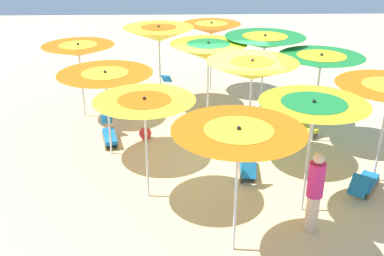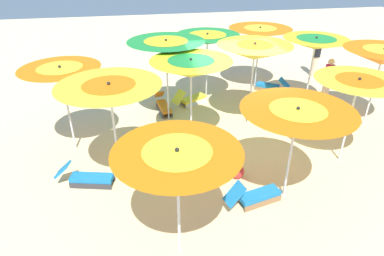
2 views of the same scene
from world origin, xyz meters
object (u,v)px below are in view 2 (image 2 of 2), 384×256
beach_umbrella_5 (297,117)px  beach_umbrella_6 (207,39)px  beach_umbrella_4 (191,68)px  beachgoer_0 (317,54)px  beach_umbrella_11 (383,57)px  beach_umbrella_2 (177,160)px  lounger_5 (163,106)px  beach_umbrella_3 (166,47)px  beach_umbrella_0 (61,74)px  beach_umbrella_1 (110,94)px  lounger_1 (255,195)px  beach_ball (237,171)px  beach_umbrella_7 (254,52)px  lounger_3 (276,117)px  beach_umbrella_8 (358,87)px  beach_umbrella_10 (315,44)px  lounger_0 (270,86)px  beach_umbrella_9 (260,32)px  beachgoer_1 (327,82)px  lounger_2 (191,99)px  lounger_4 (88,177)px

beach_umbrella_5 → beach_umbrella_6: size_ratio=0.94×
beach_umbrella_4 → beachgoer_0: 7.45m
beach_umbrella_5 → beach_umbrella_11: (-3.77, -2.64, 0.19)m
beach_umbrella_2 → lounger_5: (-0.31, -5.76, -1.81)m
beach_umbrella_3 → beach_umbrella_0: bearing=25.4°
beach_umbrella_1 → lounger_1: bearing=156.0°
beach_ball → lounger_5: bearing=-70.8°
beach_umbrella_7 → lounger_3: bearing=171.7°
beach_umbrella_2 → beach_umbrella_5: beach_umbrella_2 is taller
beach_umbrella_3 → beach_umbrella_1: bearing=63.5°
beach_umbrella_5 → beach_umbrella_8: (-1.98, -1.04, 0.06)m
beach_umbrella_10 → beachgoer_0: (-1.72, -2.67, -1.21)m
beach_umbrella_3 → beach_umbrella_7: size_ratio=1.01×
beach_umbrella_0 → beachgoer_0: beach_umbrella_0 is taller
beach_umbrella_6 → lounger_0: bearing=-170.3°
beach_umbrella_1 → beach_umbrella_9: 7.03m
beach_umbrella_6 → lounger_3: bearing=131.8°
beach_umbrella_8 → beachgoer_1: bearing=-112.2°
beach_umbrella_10 → lounger_0: 2.53m
beach_umbrella_1 → lounger_1: 3.68m
beach_umbrella_5 → lounger_5: size_ratio=1.72×
beach_umbrella_5 → beach_umbrella_7: size_ratio=0.89×
beach_umbrella_2 → beachgoer_1: size_ratio=1.37×
beach_umbrella_5 → beach_umbrella_11: beach_umbrella_11 is taller
beach_umbrella_5 → beach_umbrella_8: size_ratio=1.00×
lounger_0 → beachgoer_0: beachgoer_0 is taller
lounger_2 → beach_umbrella_4: bearing=-130.7°
beach_umbrella_6 → beach_umbrella_11: 5.08m
beach_umbrella_0 → beach_umbrella_7: beach_umbrella_7 is taller
beach_umbrella_7 → beach_umbrella_10: size_ratio=1.06×
beach_umbrella_7 → lounger_2: 3.00m
beach_umbrella_11 → beachgoer_0: (-0.53, -4.19, -1.19)m
beach_umbrella_0 → beach_ball: bearing=153.1°
beach_umbrella_6 → beach_umbrella_2: bearing=73.5°
beach_umbrella_2 → beach_umbrella_8: 4.96m
beach_umbrella_3 → lounger_0: (-4.01, -1.58, -2.10)m
beach_umbrella_1 → lounger_4: (0.74, -0.03, -2.02)m
beach_umbrella_10 → beach_umbrella_7: bearing=19.2°
beach_umbrella_5 → lounger_2: beach_umbrella_5 is taller
beach_umbrella_9 → beach_ball: size_ratio=6.84×
lounger_1 → lounger_5: bearing=93.0°
lounger_4 → lounger_5: bearing=72.8°
beach_umbrella_11 → lounger_1: bearing=31.8°
beach_umbrella_6 → lounger_1: bearing=88.9°
beach_umbrella_3 → lounger_2: 2.45m
beach_umbrella_1 → lounger_0: 7.39m
lounger_1 → beach_umbrella_2: bearing=-165.2°
beach_umbrella_5 → beach_umbrella_11: size_ratio=0.93×
beach_umbrella_2 → lounger_2: (-1.28, -6.10, -1.79)m
beach_umbrella_2 → lounger_1: size_ratio=1.67×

